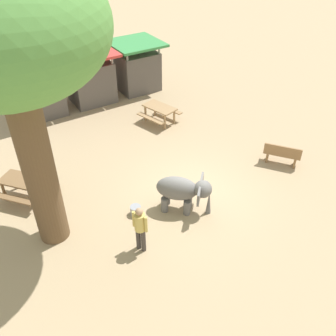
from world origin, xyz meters
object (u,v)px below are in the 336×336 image
at_px(market_stall_green, 137,69).
at_px(market_stall_blue, 38,92).
at_px(elephant, 183,190).
at_px(shade_tree_main, 5,38).
at_px(picnic_table_far, 23,184).
at_px(feed_bucket, 136,210).
at_px(person_handler, 140,226).
at_px(picnic_table_near, 160,111).
at_px(market_stall_red, 90,79).
at_px(wooden_bench, 282,154).

bearing_deg(market_stall_green, market_stall_blue, 180.00).
distance_m(elephant, shade_tree_main, 6.68).
bearing_deg(picnic_table_far, feed_bucket, 5.50).
height_order(person_handler, shade_tree_main, shade_tree_main).
distance_m(picnic_table_near, market_stall_red, 4.14).
xyz_separation_m(shade_tree_main, feed_bucket, (2.55, -0.54, -5.90)).
bearing_deg(market_stall_blue, elephant, -78.45).
distance_m(wooden_bench, picnic_table_near, 5.82).
height_order(elephant, picnic_table_near, elephant).
bearing_deg(feed_bucket, market_stall_red, 75.84).
relative_size(person_handler, feed_bucket, 4.50).
bearing_deg(market_stall_blue, market_stall_green, 0.00).
bearing_deg(shade_tree_main, feed_bucket, -11.99).
xyz_separation_m(market_stall_red, feed_bucket, (-2.15, -8.54, -0.98)).
bearing_deg(market_stall_blue, market_stall_red, 0.00).
xyz_separation_m(wooden_bench, market_stall_blue, (-6.56, 9.09, 0.67)).
height_order(person_handler, picnic_table_far, person_handler).
distance_m(elephant, market_stall_red, 9.20).
relative_size(elephant, feed_bucket, 4.81).
relative_size(market_stall_blue, market_stall_red, 1.00).
relative_size(shade_tree_main, picnic_table_far, 3.78).
bearing_deg(picnic_table_near, market_stall_blue, -146.67).
bearing_deg(market_stall_green, person_handler, -118.19).
bearing_deg(person_handler, feed_bucket, 41.67).
bearing_deg(market_stall_red, feed_bucket, -104.16).
bearing_deg(picnic_table_far, picnic_table_near, 67.10).
bearing_deg(market_stall_blue, wooden_bench, -54.20).
relative_size(picnic_table_far, feed_bucket, 5.83).
xyz_separation_m(person_handler, picnic_table_near, (4.45, 6.22, -0.36)).
distance_m(person_handler, wooden_bench, 6.76).
height_order(picnic_table_near, feed_bucket, picnic_table_near).
bearing_deg(market_stall_red, picnic_table_far, -130.83).
relative_size(market_stall_red, feed_bucket, 7.00).
height_order(shade_tree_main, picnic_table_near, shade_tree_main).
distance_m(market_stall_blue, feed_bucket, 8.60).
xyz_separation_m(market_stall_red, market_stall_green, (2.60, 0.00, 0.00)).
xyz_separation_m(elephant, picnic_table_far, (-4.24, 3.42, -0.23)).
xyz_separation_m(person_handler, market_stall_red, (2.73, 9.95, 0.19)).
xyz_separation_m(elephant, wooden_bench, (4.68, 0.07, -0.35)).
height_order(elephant, wooden_bench, elephant).
distance_m(wooden_bench, market_stall_blue, 11.23).
xyz_separation_m(shade_tree_main, market_stall_red, (4.71, 7.99, -4.92)).
relative_size(wooden_bench, market_stall_blue, 0.54).
bearing_deg(market_stall_green, picnic_table_near, -103.26).
relative_size(shade_tree_main, picnic_table_near, 4.30).
bearing_deg(elephant, wooden_bench, 44.36).
relative_size(wooden_bench, picnic_table_near, 0.74).
relative_size(picnic_table_near, market_stall_red, 0.73).
distance_m(shade_tree_main, picnic_table_far, 5.92).
height_order(shade_tree_main, feed_bucket, shade_tree_main).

